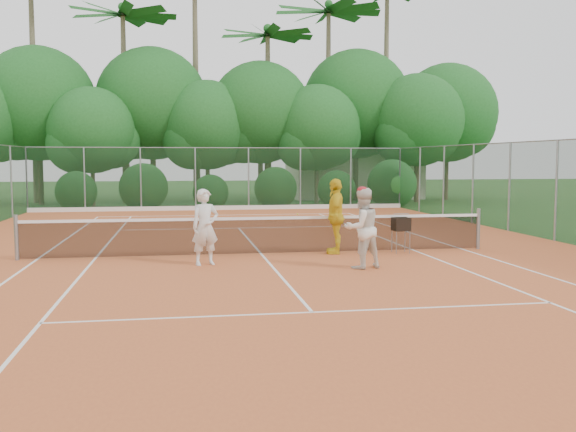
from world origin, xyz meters
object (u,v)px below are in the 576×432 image
object	(u,v)px
player_white	(205,227)
ball_hopper	(401,225)
player_yellow	(336,216)
player_center_grp	(362,228)

from	to	relation	value
player_white	ball_hopper	xyz separation A→B (m)	(5.09, 1.08, -0.15)
ball_hopper	player_yellow	bearing A→B (deg)	174.41
player_yellow	ball_hopper	world-z (taller)	player_yellow
player_white	player_yellow	distance (m)	3.63
player_white	ball_hopper	world-z (taller)	player_white
player_center_grp	player_yellow	xyz separation A→B (m)	(-0.03, 2.32, 0.06)
player_yellow	ball_hopper	xyz separation A→B (m)	(1.69, -0.19, -0.24)
player_white	ball_hopper	distance (m)	5.20
player_yellow	ball_hopper	bearing A→B (deg)	98.01
player_yellow	player_center_grp	bearing A→B (deg)	15.05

